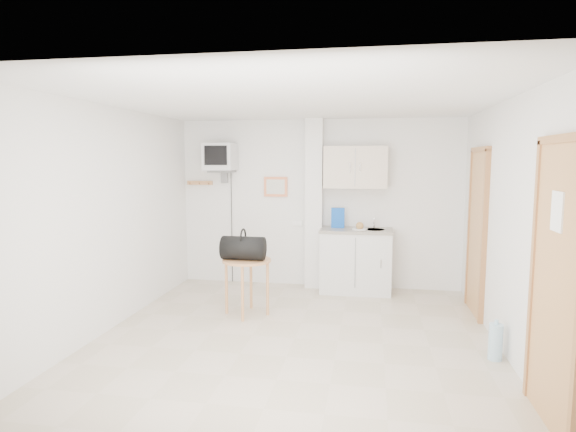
% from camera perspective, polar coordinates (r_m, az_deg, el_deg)
% --- Properties ---
extents(ground, '(4.50, 4.50, 0.00)m').
position_cam_1_polar(ground, '(5.33, 0.79, -14.27)').
color(ground, '#C2B19B').
rests_on(ground, ground).
extents(room_envelope, '(4.24, 4.54, 2.55)m').
position_cam_1_polar(room_envelope, '(5.05, 3.67, 2.49)').
color(room_envelope, white).
rests_on(room_envelope, ground).
extents(kitchenette, '(1.03, 0.58, 2.10)m').
position_cam_1_polar(kitchenette, '(7.01, 8.04, -2.43)').
color(kitchenette, silver).
rests_on(kitchenette, ground).
extents(crt_television, '(0.44, 0.45, 2.15)m').
position_cam_1_polar(crt_television, '(7.29, -8.03, 6.85)').
color(crt_television, slate).
rests_on(crt_television, ground).
extents(round_table, '(0.60, 0.60, 0.70)m').
position_cam_1_polar(round_table, '(5.95, -4.92, -6.06)').
color(round_table, '#B3784B').
rests_on(round_table, ground).
extents(duffel_bag, '(0.53, 0.30, 0.39)m').
position_cam_1_polar(duffel_bag, '(5.87, -5.33, -3.78)').
color(duffel_bag, black).
rests_on(duffel_bag, round_table).
extents(water_bottle, '(0.13, 0.13, 0.39)m').
position_cam_1_polar(water_bottle, '(5.14, 23.38, -13.52)').
color(water_bottle, '#9BC1D6').
rests_on(water_bottle, ground).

